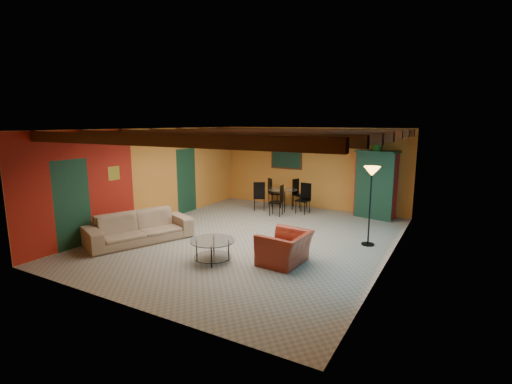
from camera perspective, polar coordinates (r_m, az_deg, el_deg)
The scene contains 11 objects.
room at distance 9.07m, azimuth -0.28°, elevation 7.45°, with size 6.52×8.01×2.71m.
sofa at distance 9.47m, azimuth -17.44°, elevation -5.21°, with size 2.45×0.96×0.71m, color #8B7259.
armchair at distance 7.72m, azimuth 4.43°, elevation -8.54°, with size 1.02×0.89×0.66m, color maroon.
coffee_table at distance 7.87m, azimuth -6.65°, elevation -8.92°, with size 0.93×0.93×0.47m, color white, non-canonical shape.
dining_table at distance 12.28m, azimuth 4.09°, elevation -0.56°, with size 1.87×1.87×0.97m, color white, non-canonical shape.
armoire at distance 11.83m, azimuth 17.86°, elevation 0.99°, with size 1.13×0.55×1.98m, color maroon.
floor_lamp at distance 9.06m, azimuth 17.06°, elevation -2.09°, with size 0.38×0.38×1.88m, color black, non-canonical shape.
ceiling_fan at distance 8.97m, azimuth -0.63°, elevation 7.41°, with size 1.50×1.50×0.44m, color #472614, non-canonical shape.
painting at distance 12.95m, azimuth 4.68°, elevation 5.20°, with size 1.05×0.03×0.65m, color black.
potted_plant at distance 11.70m, azimuth 18.21°, elevation 7.02°, with size 0.46×0.40×0.52m, color #26661E.
vase at distance 12.19m, azimuth 4.13°, elevation 2.10°, with size 0.17×0.17×0.18m, color orange.
Camera 1 is at (4.46, -7.77, 2.86)m, focal length 26.11 mm.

